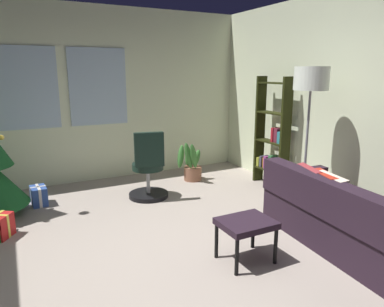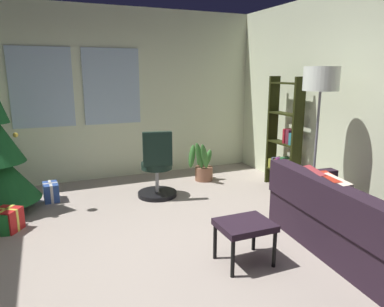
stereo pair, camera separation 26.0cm
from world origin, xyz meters
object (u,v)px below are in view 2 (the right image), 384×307
at_px(gift_box_red, 7,220).
at_px(bookshelf, 284,140).
at_px(couch, 372,229).
at_px(office_chair, 157,172).
at_px(gift_box_blue, 51,192).
at_px(footstool, 245,228).
at_px(gift_box_green, 2,221).
at_px(potted_plant, 202,165).
at_px(floor_lamp, 321,87).

height_order(gift_box_red, bookshelf, bookshelf).
distance_m(couch, office_chair, 2.78).
relative_size(gift_box_blue, office_chair, 0.31).
bearing_deg(couch, gift_box_red, 148.82).
bearing_deg(footstool, gift_box_green, 142.63).
xyz_separation_m(gift_box_green, gift_box_blue, (0.54, 0.82, 0.00)).
bearing_deg(couch, potted_plant, 99.85).
bearing_deg(floor_lamp, footstool, -153.35).
height_order(gift_box_green, floor_lamp, floor_lamp).
bearing_deg(bookshelf, footstool, -135.04).
bearing_deg(footstool, office_chair, 95.88).
bearing_deg(gift_box_blue, floor_lamp, -30.22).
xyz_separation_m(office_chair, potted_plant, (0.91, 0.47, -0.12)).
bearing_deg(couch, gift_box_blue, 134.83).
distance_m(floor_lamp, potted_plant, 2.34).
relative_size(gift_box_green, potted_plant, 0.55).
xyz_separation_m(gift_box_red, gift_box_green, (-0.06, 0.02, -0.01)).
height_order(gift_box_blue, bookshelf, bookshelf).
relative_size(footstool, gift_box_green, 1.32).
bearing_deg(potted_plant, bookshelf, -38.19).
bearing_deg(potted_plant, gift_box_red, -162.89).
bearing_deg(office_chair, couch, -59.51).
distance_m(gift_box_red, bookshelf, 3.86).
bearing_deg(gift_box_red, floor_lamp, -14.77).
bearing_deg(floor_lamp, potted_plant, 111.52).
height_order(gift_box_green, office_chair, office_chair).
distance_m(gift_box_blue, bookshelf, 3.47).
relative_size(couch, gift_box_red, 5.84).
bearing_deg(bookshelf, gift_box_red, -178.89).
height_order(couch, floor_lamp, floor_lamp).
distance_m(footstool, gift_box_blue, 2.97).
relative_size(bookshelf, floor_lamp, 0.93).
xyz_separation_m(gift_box_green, office_chair, (1.95, 0.38, 0.26)).
bearing_deg(office_chair, floor_lamp, -39.24).
relative_size(gift_box_blue, floor_lamp, 0.17).
bearing_deg(gift_box_green, floor_lamp, -14.80).
height_order(bookshelf, potted_plant, bookshelf).
relative_size(couch, footstool, 4.19).
relative_size(footstool, potted_plant, 0.73).
relative_size(couch, gift_box_green, 5.51).
xyz_separation_m(couch, gift_box_red, (-3.31, 2.00, -0.15)).
xyz_separation_m(gift_box_green, floor_lamp, (3.58, -0.94, 1.46)).
bearing_deg(gift_box_blue, bookshelf, -12.94).
bearing_deg(footstool, gift_box_red, 142.14).
xyz_separation_m(gift_box_red, gift_box_blue, (0.48, 0.84, -0.00)).
bearing_deg(floor_lamp, gift_box_green, 165.20).
bearing_deg(bookshelf, office_chair, 170.45).
relative_size(footstool, bookshelf, 0.29).
distance_m(couch, bookshelf, 2.19).
height_order(footstool, gift_box_green, footstool).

